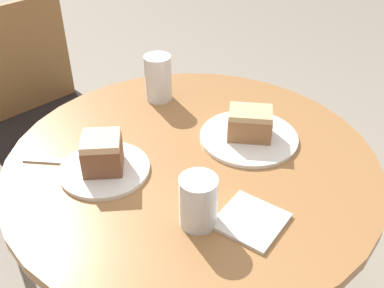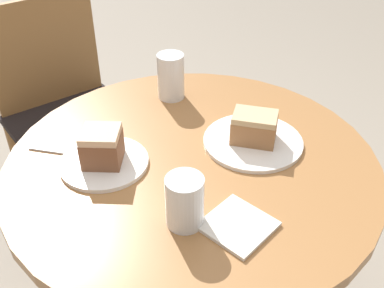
# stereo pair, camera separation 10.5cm
# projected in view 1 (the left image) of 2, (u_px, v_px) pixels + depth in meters

# --- Properties ---
(table) EXTENTS (0.89, 0.89, 0.71)m
(table) POSITION_uv_depth(u_px,v_px,m) (192.00, 217.00, 1.19)
(table) COLOR #9E6B3D
(table) RESTS_ON ground_plane
(chair) EXTENTS (0.46, 0.45, 0.86)m
(chair) POSITION_uv_depth(u_px,v_px,m) (44.00, 119.00, 1.68)
(chair) COLOR olive
(chair) RESTS_ON ground_plane
(plate_near) EXTENTS (0.21, 0.21, 0.01)m
(plate_near) POSITION_uv_depth(u_px,v_px,m) (105.00, 169.00, 1.03)
(plate_near) COLOR white
(plate_near) RESTS_ON table
(plate_far) EXTENTS (0.25, 0.25, 0.01)m
(plate_far) POSITION_uv_depth(u_px,v_px,m) (249.00, 137.00, 1.13)
(plate_far) COLOR white
(plate_far) RESTS_ON table
(cake_slice_near) EXTENTS (0.12, 0.12, 0.08)m
(cake_slice_near) POSITION_uv_depth(u_px,v_px,m) (102.00, 153.00, 1.00)
(cake_slice_near) COLOR brown
(cake_slice_near) RESTS_ON plate_near
(cake_slice_far) EXTENTS (0.12, 0.13, 0.07)m
(cake_slice_far) POSITION_uv_depth(u_px,v_px,m) (250.00, 123.00, 1.11)
(cake_slice_far) COLOR #9E6B42
(cake_slice_far) RESTS_ON plate_far
(glass_lemonade) EXTENTS (0.08, 0.08, 0.13)m
(glass_lemonade) POSITION_uv_depth(u_px,v_px,m) (158.00, 80.00, 1.27)
(glass_lemonade) COLOR beige
(glass_lemonade) RESTS_ON table
(glass_water) EXTENTS (0.08, 0.08, 0.11)m
(glass_water) POSITION_uv_depth(u_px,v_px,m) (198.00, 204.00, 0.87)
(glass_water) COLOR silver
(glass_water) RESTS_ON table
(napkin_stack) EXTENTS (0.14, 0.14, 0.01)m
(napkin_stack) POSITION_uv_depth(u_px,v_px,m) (251.00, 221.00, 0.90)
(napkin_stack) COLOR silver
(napkin_stack) RESTS_ON table
(fork) EXTENTS (0.11, 0.13, 0.00)m
(fork) POSITION_uv_depth(u_px,v_px,m) (55.00, 161.00, 1.06)
(fork) COLOR silver
(fork) RESTS_ON table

